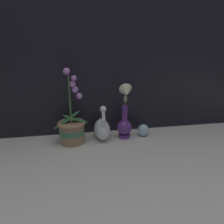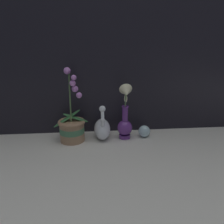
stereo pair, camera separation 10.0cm
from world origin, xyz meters
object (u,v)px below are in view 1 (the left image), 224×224
Objects in this scene: orchid_potted_plant at (72,128)px; swan_figurine at (102,128)px; glass_sphere at (143,130)px; blue_vase at (125,118)px.

swan_figurine is (0.17, 0.02, -0.02)m from orchid_potted_plant.
swan_figurine reaches higher than glass_sphere.
orchid_potted_plant is 0.17m from swan_figurine.
blue_vase is 4.68× the size of glass_sphere.
orchid_potted_plant reaches higher than glass_sphere.
orchid_potted_plant is 1.27× the size of blue_vase.
orchid_potted_plant reaches higher than blue_vase.
glass_sphere is at bearing 1.98° from orchid_potted_plant.
blue_vase is (0.13, -0.02, 0.06)m from swan_figurine.
glass_sphere is at bearing -1.10° from swan_figurine.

